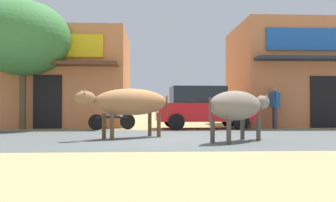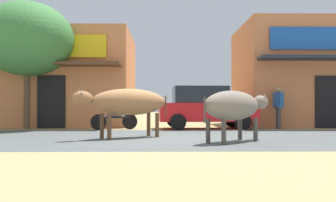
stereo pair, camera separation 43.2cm
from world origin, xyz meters
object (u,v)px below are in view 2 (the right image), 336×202
Objects in this scene: cow_near_brown at (128,102)px; pedestrian_by_shop at (278,104)px; parked_hatchback_car at (205,107)px; parked_motorcycle at (115,117)px; roadside_tree at (27,39)px; cow_far_dark at (234,106)px.

cow_near_brown is 1.59× the size of pedestrian_by_shop.
pedestrian_by_shop is (2.86, -0.05, 0.13)m from parked_hatchback_car.
parked_hatchback_car is 2.26× the size of parked_motorcycle.
parked_motorcycle is (-3.41, -0.49, -0.38)m from parked_hatchback_car.
cow_near_brown is at bearing -76.97° from parked_motorcycle.
roadside_tree reaches higher than parked_hatchback_car.
parked_motorcycle is 0.64× the size of cow_near_brown.
cow_near_brown reaches higher than cow_far_dark.
pedestrian_by_shop reaches higher than cow_far_dark.
parked_hatchback_car is 2.87m from pedestrian_by_shop.
cow_near_brown is at bearing 156.69° from cow_far_dark.
cow_far_dark is at bearing -88.51° from parked_hatchback_car.
pedestrian_by_shop is (5.45, 3.98, -0.02)m from cow_near_brown.
cow_far_dark is at bearing -36.54° from roadside_tree.
cow_near_brown is at bearing -43.17° from roadside_tree.
parked_hatchback_car reaches higher than parked_motorcycle.
parked_motorcycle is at bearing -7.91° from roadside_tree.
cow_near_brown is 2.97m from cow_far_dark.
parked_motorcycle is 6.31m from pedestrian_by_shop.
parked_motorcycle is at bearing 103.03° from cow_near_brown.
roadside_tree is at bearing 172.09° from parked_motorcycle.
cow_near_brown is at bearing -143.86° from pedestrian_by_shop.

